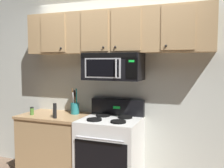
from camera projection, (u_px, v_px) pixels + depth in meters
The scene contains 9 objects.
back_wall at pixel (119, 82), 3.58m from camera, with size 5.20×0.10×2.70m, color silver.
stove_range at pixel (110, 152), 3.32m from camera, with size 0.76×0.69×1.12m.
over_range_microwave at pixel (113, 67), 3.33m from camera, with size 0.76×0.43×0.35m.
upper_cabinets at pixel (114, 32), 3.32m from camera, with size 2.50×0.36×0.55m.
counter_segment at pixel (55, 145), 3.62m from camera, with size 0.93×0.65×0.90m.
utensil_crock_teal at pixel (75, 107), 3.60m from camera, with size 0.12×0.12×0.37m.
salt_shaker at pixel (54, 112), 3.46m from camera, with size 0.04×0.04×0.11m.
pepper_mill at pixel (55, 111), 3.32m from camera, with size 0.05×0.05×0.20m, color black.
spice_jar at pixel (32, 111), 3.55m from camera, with size 0.05×0.05×0.11m.
Camera 1 is at (1.16, -2.59, 1.63)m, focal length 40.82 mm.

